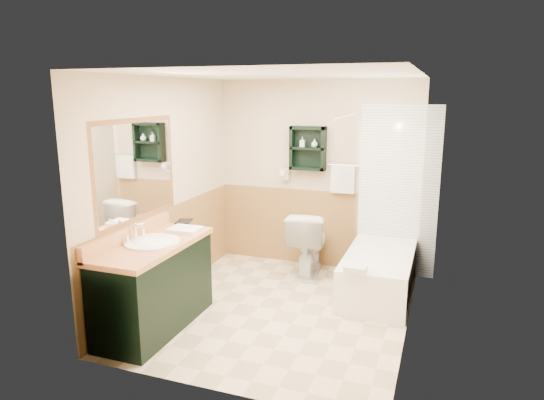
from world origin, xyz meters
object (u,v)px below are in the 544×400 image
Objects in this scene: vanity_book at (177,213)px; toilet at (308,243)px; bathtub at (379,273)px; wall_shelf at (308,148)px; hair_dryer at (286,174)px; soap_bottle_b at (314,144)px; soap_bottle_a at (302,145)px; vanity at (155,286)px.

toilet is at bearing 30.39° from vanity_book.
wall_shelf is at bearing 149.86° from bathtub.
soap_bottle_b is at bearing -4.43° from hair_dryer.
hair_dryer is at bearing 47.44° from vanity_book.
soap_bottle_a reaches higher than vanity_book.
wall_shelf is 0.08m from soap_bottle_a.
bathtub is at bearing -32.17° from soap_bottle_b.
vanity is 2.65m from soap_bottle_b.
bathtub is 1.00m from toilet.
vanity_book is at bearing 102.83° from vanity.
hair_dryer is 0.29× the size of toilet.
wall_shelf is 0.46m from hair_dryer.
soap_bottle_a is at bearing 69.04° from vanity.
wall_shelf is 2.59m from vanity.
hair_dryer reaches higher than toilet.
toilet is 6.62× the size of soap_bottle_a.
toilet is (-0.93, 0.33, 0.16)m from bathtub.
wall_shelf is 2.62× the size of vanity_book.
wall_shelf is 0.41× the size of vanity.
soap_bottle_b is (1.15, 1.43, 0.65)m from vanity_book.
hair_dryer reaches higher than vanity.
soap_bottle_b is at bearing 147.83° from bathtub.
hair_dryer is 1.75m from bathtub.
wall_shelf is at bearing 4.13° from soap_bottle_a.
soap_bottle_b is at bearing 65.52° from vanity.
wall_shelf is 4.47× the size of soap_bottle_a.
vanity_book is (-2.08, -0.84, 0.72)m from bathtub.
vanity is at bearing -112.50° from wall_shelf.
bathtub is at bearing 153.75° from toilet.
hair_dryer is 2.39m from vanity.
wall_shelf reaches higher than soap_bottle_a.
toilet is at bearing -69.60° from wall_shelf.
vanity_book is (-1.16, -1.18, 0.56)m from toilet.
wall_shelf is 2.29× the size of hair_dryer.
bathtub is 1.76m from soap_bottle_b.
bathtub is 12.19× the size of soap_bottle_a.
wall_shelf is 1.77m from bathtub.
hair_dryer is 0.94m from toilet.
soap_bottle_a is (-1.09, 0.59, 1.35)m from bathtub.
bathtub is 2.36m from vanity_book.
bathtub is (1.33, -0.62, -0.96)m from hair_dryer.
vanity_book is (-0.17, 0.72, 0.53)m from vanity.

